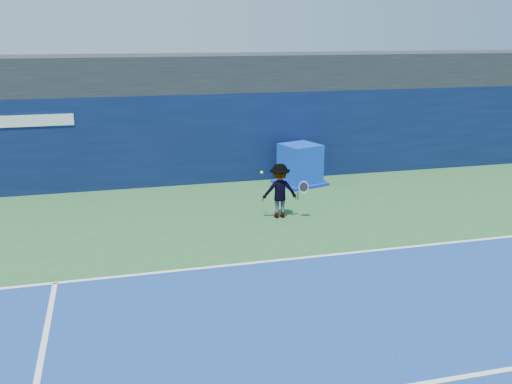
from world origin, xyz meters
TOP-DOWN VIEW (x-y plane):
  - ground at (0.00, 0.00)m, footprint 80.00×80.00m
  - baseline at (0.00, 3.00)m, footprint 24.00×0.10m
  - stadium_band at (0.00, 11.50)m, footprint 36.00×3.00m
  - back_wall_assembly at (-0.00, 10.50)m, footprint 36.00×1.03m
  - equipment_cart at (2.39, 9.19)m, footprint 1.79×1.79m
  - tennis_player at (0.71, 5.97)m, footprint 1.24×0.70m
  - tennis_ball at (0.21, 6.06)m, footprint 0.08×0.08m

SIDE VIEW (x-z plane):
  - ground at x=0.00m, z-range 0.00..0.00m
  - baseline at x=0.00m, z-range 0.01..0.01m
  - equipment_cart at x=2.39m, z-range -0.06..1.30m
  - tennis_player at x=0.71m, z-range 0.00..1.52m
  - tennis_ball at x=0.21m, z-range 1.25..1.33m
  - back_wall_assembly at x=0.00m, z-range 0.00..3.00m
  - stadium_band at x=0.00m, z-range 3.00..4.20m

